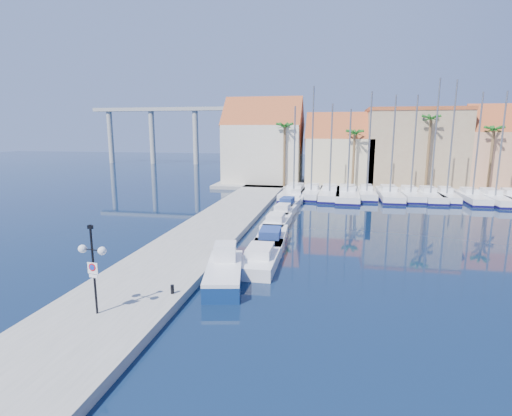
# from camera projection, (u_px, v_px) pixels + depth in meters

# --- Properties ---
(ground) EXTENTS (260.00, 260.00, 0.00)m
(ground) POSITION_uv_depth(u_px,v_px,m) (298.00, 324.00, 18.40)
(ground) COLOR black
(ground) RESTS_ON ground
(quay_west) EXTENTS (6.00, 77.00, 0.50)m
(quay_west) POSITION_uv_depth(u_px,v_px,m) (205.00, 235.00, 33.06)
(quay_west) COLOR gray
(quay_west) RESTS_ON ground
(shore_north) EXTENTS (54.00, 16.00, 0.50)m
(shore_north) POSITION_uv_depth(u_px,v_px,m) (390.00, 185.00, 62.66)
(shore_north) COLOR gray
(shore_north) RESTS_ON ground
(lamp_post) EXTENTS (1.42, 0.49, 4.21)m
(lamp_post) POSITION_uv_depth(u_px,v_px,m) (93.00, 256.00, 17.84)
(lamp_post) COLOR black
(lamp_post) RESTS_ON quay_west
(bollard) EXTENTS (0.19, 0.19, 0.47)m
(bollard) POSITION_uv_depth(u_px,v_px,m) (172.00, 289.00, 20.56)
(bollard) COLOR black
(bollard) RESTS_ON quay_west
(fishing_boat) EXTENTS (3.13, 6.19, 2.07)m
(fishing_boat) POSITION_uv_depth(u_px,v_px,m) (224.00, 271.00, 23.35)
(fishing_boat) COLOR navy
(fishing_boat) RESTS_ON ground
(motorboat_west_0) EXTENTS (2.29, 7.00, 1.40)m
(motorboat_west_0) POSITION_uv_depth(u_px,v_px,m) (262.00, 256.00, 26.61)
(motorboat_west_0) COLOR white
(motorboat_west_0) RESTS_ON ground
(motorboat_west_1) EXTENTS (2.52, 6.88, 1.40)m
(motorboat_west_1) POSITION_uv_depth(u_px,v_px,m) (271.00, 238.00, 31.09)
(motorboat_west_1) COLOR white
(motorboat_west_1) RESTS_ON ground
(motorboat_west_2) EXTENTS (2.18, 6.29, 1.40)m
(motorboat_west_2) POSITION_uv_depth(u_px,v_px,m) (277.00, 222.00, 36.40)
(motorboat_west_2) COLOR white
(motorboat_west_2) RESTS_ON ground
(motorboat_west_3) EXTENTS (2.14, 5.55, 1.40)m
(motorboat_west_3) POSITION_uv_depth(u_px,v_px,m) (284.00, 212.00, 41.00)
(motorboat_west_3) COLOR white
(motorboat_west_3) RESTS_ON ground
(motorboat_west_4) EXTENTS (2.47, 6.07, 1.40)m
(motorboat_west_4) POSITION_uv_depth(u_px,v_px,m) (288.00, 205.00, 45.05)
(motorboat_west_4) COLOR white
(motorboat_west_4) RESTS_ON ground
(motorboat_west_5) EXTENTS (2.16, 5.60, 1.40)m
(motorboat_west_5) POSITION_uv_depth(u_px,v_px,m) (296.00, 196.00, 50.48)
(motorboat_west_5) COLOR white
(motorboat_west_5) RESTS_ON ground
(sailboat_0) EXTENTS (3.27, 10.68, 11.76)m
(sailboat_0) POSITION_uv_depth(u_px,v_px,m) (294.00, 193.00, 53.22)
(sailboat_0) COLOR white
(sailboat_0) RESTS_ON ground
(sailboat_1) EXTENTS (2.91, 9.08, 14.22)m
(sailboat_1) POSITION_uv_depth(u_px,v_px,m) (312.00, 192.00, 53.26)
(sailboat_1) COLOR white
(sailboat_1) RESTS_ON ground
(sailboat_2) EXTENTS (2.75, 10.02, 12.03)m
(sailboat_2) POSITION_uv_depth(u_px,v_px,m) (330.00, 193.00, 52.44)
(sailboat_2) COLOR white
(sailboat_2) RESTS_ON ground
(sailboat_3) EXTENTS (3.15, 11.15, 11.35)m
(sailboat_3) POSITION_uv_depth(u_px,v_px,m) (347.00, 194.00, 51.88)
(sailboat_3) COLOR white
(sailboat_3) RESTS_ON ground
(sailboat_4) EXTENTS (2.27, 8.31, 13.53)m
(sailboat_4) POSITION_uv_depth(u_px,v_px,m) (366.00, 193.00, 52.55)
(sailboat_4) COLOR white
(sailboat_4) RESTS_ON ground
(sailboat_5) EXTENTS (2.68, 10.08, 13.03)m
(sailboat_5) POSITION_uv_depth(u_px,v_px,m) (389.00, 194.00, 51.73)
(sailboat_5) COLOR white
(sailboat_5) RESTS_ON ground
(sailboat_6) EXTENTS (2.58, 8.48, 13.01)m
(sailboat_6) POSITION_uv_depth(u_px,v_px,m) (410.00, 194.00, 51.40)
(sailboat_6) COLOR white
(sailboat_6) RESTS_ON ground
(sailboat_7) EXTENTS (2.65, 8.93, 14.91)m
(sailboat_7) POSITION_uv_depth(u_px,v_px,m) (429.00, 195.00, 50.75)
(sailboat_7) COLOR white
(sailboat_7) RESTS_ON ground
(sailboat_8) EXTENTS (2.73, 8.35, 14.69)m
(sailboat_8) POSITION_uv_depth(u_px,v_px,m) (446.00, 195.00, 50.53)
(sailboat_8) COLOR white
(sailboat_8) RESTS_ON ground
(sailboat_9) EXTENTS (2.38, 8.69, 13.19)m
(sailboat_9) POSITION_uv_depth(u_px,v_px,m) (471.00, 197.00, 49.56)
(sailboat_9) COLOR white
(sailboat_9) RESTS_ON ground
(sailboat_10) EXTENTS (3.07, 9.57, 13.23)m
(sailboat_10) POSITION_uv_depth(u_px,v_px,m) (493.00, 198.00, 48.92)
(sailboat_10) COLOR white
(sailboat_10) RESTS_ON ground
(sailboat_11) EXTENTS (3.04, 9.14, 13.07)m
(sailboat_11) POSITION_uv_depth(u_px,v_px,m) (512.00, 198.00, 48.82)
(sailboat_11) COLOR white
(sailboat_11) RESTS_ON ground
(building_0) EXTENTS (12.30, 9.00, 13.50)m
(building_0) POSITION_uv_depth(u_px,v_px,m) (264.00, 144.00, 64.29)
(building_0) COLOR beige
(building_0) RESTS_ON shore_north
(building_1) EXTENTS (10.30, 8.00, 11.00)m
(building_1) POSITION_uv_depth(u_px,v_px,m) (339.00, 153.00, 62.24)
(building_1) COLOR beige
(building_1) RESTS_ON shore_north
(building_2) EXTENTS (14.20, 10.20, 11.50)m
(building_2) POSITION_uv_depth(u_px,v_px,m) (413.00, 147.00, 60.93)
(building_2) COLOR #A18363
(building_2) RESTS_ON shore_north
(building_3) EXTENTS (10.30, 8.00, 12.00)m
(building_3) POSITION_uv_depth(u_px,v_px,m) (501.00, 150.00, 57.77)
(building_3) COLOR tan
(building_3) RESTS_ON shore_north
(palm_0) EXTENTS (2.60, 2.60, 10.15)m
(palm_0) POSITION_uv_depth(u_px,v_px,m) (285.00, 128.00, 58.22)
(palm_0) COLOR brown
(palm_0) RESTS_ON shore_north
(palm_1) EXTENTS (2.60, 2.60, 9.15)m
(palm_1) POSITION_uv_depth(u_px,v_px,m) (355.00, 135.00, 56.50)
(palm_1) COLOR brown
(palm_1) RESTS_ON shore_north
(palm_2) EXTENTS (2.60, 2.60, 11.15)m
(palm_2) POSITION_uv_depth(u_px,v_px,m) (431.00, 121.00, 54.24)
(palm_2) COLOR brown
(palm_2) RESTS_ON shore_north
(palm_3) EXTENTS (2.60, 2.60, 9.65)m
(palm_3) POSITION_uv_depth(u_px,v_px,m) (494.00, 131.00, 52.99)
(palm_3) COLOR brown
(palm_3) RESTS_ON shore_north
(viaduct) EXTENTS (48.00, 2.20, 14.45)m
(viaduct) POSITION_uv_depth(u_px,v_px,m) (177.00, 124.00, 102.79)
(viaduct) COLOR #9E9E99
(viaduct) RESTS_ON ground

